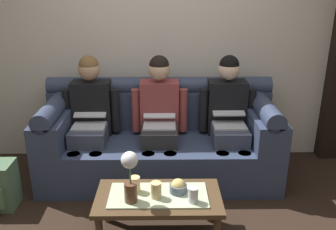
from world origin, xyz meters
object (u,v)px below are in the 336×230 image
(person_middle, at_px, (159,114))
(cup_near_left, at_px, (156,190))
(snack_bowl, at_px, (178,187))
(person_left, at_px, (90,114))
(person_right, at_px, (228,114))
(cup_near_right, at_px, (135,184))
(flower_vase, at_px, (130,174))
(couch, at_px, (160,141))
(cup_far_center, at_px, (193,195))
(coffee_table, at_px, (158,201))

(person_middle, xyz_separation_m, cup_near_left, (-0.02, -1.03, -0.22))
(person_middle, xyz_separation_m, snack_bowl, (0.15, -0.96, -0.23))
(person_left, xyz_separation_m, person_right, (1.35, -0.00, 0.00))
(cup_near_left, relative_size, cup_near_right, 1.01)
(person_left, distance_m, cup_near_left, 1.24)
(person_left, bearing_deg, snack_bowl, -49.27)
(flower_vase, bearing_deg, couch, 79.68)
(person_right, distance_m, cup_near_right, 1.29)
(couch, distance_m, cup_far_center, 1.13)
(person_middle, bearing_deg, coffee_table, -90.00)
(cup_far_center, bearing_deg, coffee_table, 159.21)
(coffee_table, xyz_separation_m, cup_near_right, (-0.18, 0.05, 0.12))
(couch, relative_size, cup_near_left, 18.62)
(couch, height_order, cup_near_right, couch)
(snack_bowl, height_order, cup_far_center, cup_far_center)
(person_left, height_order, snack_bowl, person_left)
(person_left, relative_size, person_right, 1.00)
(coffee_table, height_order, flower_vase, flower_vase)
(couch, xyz_separation_m, person_right, (0.68, -0.00, 0.29))
(cup_near_left, bearing_deg, flower_vase, -165.17)
(snack_bowl, bearing_deg, person_right, 61.36)
(person_left, relative_size, coffee_table, 1.29)
(cup_near_left, bearing_deg, cup_near_right, 152.77)
(cup_far_center, bearing_deg, cup_near_right, 161.49)
(person_left, height_order, person_middle, same)
(cup_near_left, bearing_deg, cup_far_center, -12.79)
(flower_vase, distance_m, cup_far_center, 0.48)
(person_left, distance_m, person_middle, 0.68)
(person_left, height_order, cup_far_center, person_left)
(coffee_table, bearing_deg, cup_near_right, 164.87)
(snack_bowl, bearing_deg, coffee_table, -167.13)
(coffee_table, xyz_separation_m, cup_near_left, (-0.02, -0.04, 0.12))
(couch, relative_size, coffee_table, 2.41)
(cup_far_center, bearing_deg, person_right, 68.83)
(person_left, relative_size, snack_bowl, 9.16)
(person_right, bearing_deg, cup_far_center, -111.17)
(person_left, xyz_separation_m, person_middle, (0.68, 0.00, -0.00))
(coffee_table, xyz_separation_m, flower_vase, (-0.20, -0.08, 0.28))
(person_middle, relative_size, coffee_table, 1.29)
(flower_vase, height_order, cup_far_center, flower_vase)
(person_right, bearing_deg, snack_bowl, -118.64)
(person_right, xyz_separation_m, cup_near_left, (-0.69, -1.03, -0.22))
(cup_near_right, bearing_deg, cup_near_left, -27.23)
(snack_bowl, bearing_deg, cup_near_right, 177.69)
(flower_vase, bearing_deg, person_middle, 79.64)
(person_left, xyz_separation_m, coffee_table, (0.68, -1.00, -0.34))
(cup_near_left, relative_size, cup_far_center, 1.06)
(flower_vase, height_order, snack_bowl, flower_vase)
(coffee_table, bearing_deg, snack_bowl, 12.87)
(person_left, bearing_deg, cup_near_right, -62.22)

